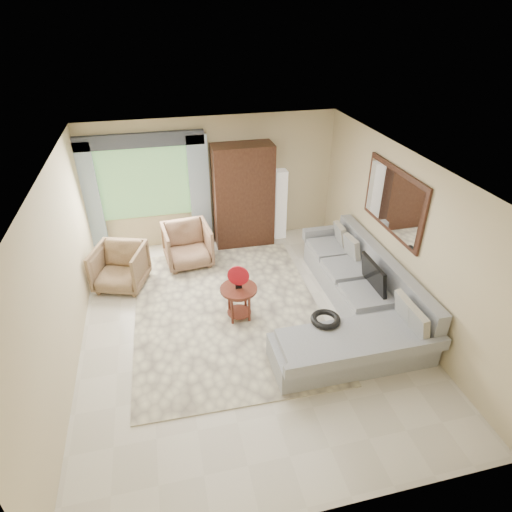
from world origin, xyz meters
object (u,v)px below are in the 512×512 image
object	(u,v)px
floor_lamp	(280,205)
sectional_sofa	(356,302)
coffee_table	(239,302)
armchair_left	(120,267)
armchair_right	(188,245)
tv_screen	(374,275)
armoire	(243,196)
potted_plant	(111,254)

from	to	relation	value
floor_lamp	sectional_sofa	bearing A→B (deg)	-81.67
coffee_table	armchair_left	distance (m)	2.33
sectional_sofa	armchair_right	xyz separation A→B (m)	(-2.47, 2.29, 0.12)
tv_screen	armoire	world-z (taller)	armoire
armchair_right	floor_lamp	size ratio (longest dim) A/B	0.59
tv_screen	potted_plant	distance (m)	4.88
armchair_right	armoire	distance (m)	1.52
potted_plant	armchair_right	bearing A→B (deg)	-9.25
tv_screen	floor_lamp	bearing A→B (deg)	103.58
armchair_right	armoire	bearing A→B (deg)	20.29
armoire	armchair_right	bearing A→B (deg)	-153.78
coffee_table	floor_lamp	size ratio (longest dim) A/B	0.39
armchair_right	floor_lamp	world-z (taller)	floor_lamp
sectional_sofa	tv_screen	bearing A→B (deg)	12.57
coffee_table	tv_screen	bearing A→B (deg)	-9.00
sectional_sofa	armoire	distance (m)	3.24
tv_screen	potted_plant	size ratio (longest dim) A/B	1.38
sectional_sofa	armchair_right	size ratio (longest dim) A/B	3.92
sectional_sofa	coffee_table	xyz separation A→B (m)	(-1.84, 0.39, 0.03)
sectional_sofa	potted_plant	xyz separation A→B (m)	(-3.92, 2.53, -0.02)
armchair_left	armoire	distance (m)	2.79
armoire	potted_plant	bearing A→B (deg)	-172.14
coffee_table	armchair_right	world-z (taller)	armchair_right
tv_screen	armchair_right	xyz separation A→B (m)	(-2.74, 2.23, -0.32)
armchair_left	floor_lamp	bearing A→B (deg)	38.36
armchair_right	potted_plant	distance (m)	1.48
armchair_right	floor_lamp	xyz separation A→B (m)	(2.04, 0.67, 0.35)
tv_screen	armchair_right	distance (m)	3.54
coffee_table	armchair_right	xyz separation A→B (m)	(-0.62, 1.90, 0.09)
sectional_sofa	potted_plant	world-z (taller)	sectional_sofa
sectional_sofa	armchair_left	world-z (taller)	sectional_sofa
armchair_left	armchair_right	xyz separation A→B (m)	(1.24, 0.50, 0.01)
potted_plant	floor_lamp	xyz separation A→B (m)	(3.49, 0.43, 0.48)
armchair_right	armchair_left	bearing A→B (deg)	-163.97
tv_screen	armchair_left	world-z (taller)	tv_screen
coffee_table	armchair_right	size ratio (longest dim) A/B	0.67
floor_lamp	armchair_left	bearing A→B (deg)	-160.36
potted_plant	floor_lamp	distance (m)	3.55
coffee_table	armchair_right	bearing A→B (deg)	108.21
coffee_table	armoire	size ratio (longest dim) A/B	0.28
sectional_sofa	floor_lamp	size ratio (longest dim) A/B	2.31
tv_screen	armchair_left	bearing A→B (deg)	156.50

